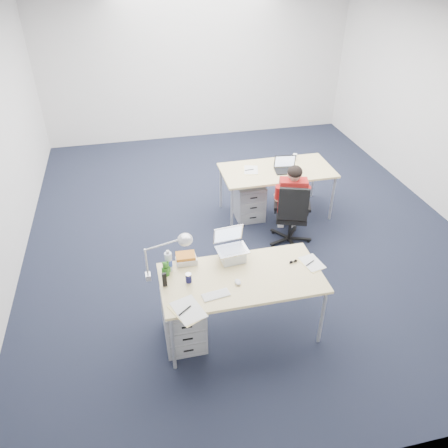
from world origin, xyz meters
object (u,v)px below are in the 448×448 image
object	(u,v)px
computer_mouse	(238,282)
bear_figurine	(166,268)
dark_laptop	(286,164)
drawer_pedestal_far	(248,199)
water_bottle	(168,260)
silver_laptop	(232,246)
wireless_keyboard	(216,295)
headphones	(231,259)
desk_near	(242,280)
drawer_pedestal_near	(184,320)
sunglasses	(293,262)
office_chair	(290,226)
can_koozie	(189,278)
seated_person	(291,201)
cordless_phone	(165,280)
book_stack	(186,258)
desk_lamp	(162,257)
far_cup	(295,157)
desk_far	(277,172)

from	to	relation	value
computer_mouse	bear_figurine	bearing A→B (deg)	152.61
bear_figurine	dark_laptop	xyz separation A→B (m)	(1.92, 1.87, 0.03)
drawer_pedestal_far	water_bottle	xyz separation A→B (m)	(-1.37, -1.91, 0.58)
computer_mouse	bear_figurine	size ratio (longest dim) A/B	0.55
silver_laptop	bear_figurine	xyz separation A→B (m)	(-0.69, -0.09, -0.08)
wireless_keyboard	headphones	xyz separation A→B (m)	(0.26, 0.47, 0.01)
desk_near	dark_laptop	world-z (taller)	dark_laptop
silver_laptop	headphones	world-z (taller)	silver_laptop
drawer_pedestal_near	sunglasses	xyz separation A→B (m)	(1.17, 0.11, 0.47)
office_chair	can_koozie	size ratio (longest dim) A/B	9.39
desk_near	drawer_pedestal_near	xyz separation A→B (m)	(-0.60, -0.01, -0.41)
seated_person	silver_laptop	world-z (taller)	seated_person
drawer_pedestal_far	cordless_phone	xyz separation A→B (m)	(-1.44, -2.14, 0.53)
book_stack	desk_lamp	bearing A→B (deg)	-145.56
seated_person	book_stack	xyz separation A→B (m)	(-1.59, -1.20, 0.21)
bear_figurine	headphones	bearing A→B (deg)	1.28
silver_laptop	cordless_phone	xyz separation A→B (m)	(-0.72, -0.25, -0.09)
can_koozie	desk_lamp	size ratio (longest dim) A/B	0.20
computer_mouse	book_stack	size ratio (longest dim) A/B	0.44
desk_lamp	seated_person	bearing A→B (deg)	44.98
computer_mouse	cordless_phone	xyz separation A→B (m)	(-0.69, 0.12, 0.06)
drawer_pedestal_far	bear_figurine	distance (m)	2.49
dark_laptop	wireless_keyboard	bearing A→B (deg)	-116.77
cordless_phone	desk_lamp	size ratio (longest dim) A/B	0.31
bear_figurine	far_cup	world-z (taller)	bear_figurine
desk_far	drawer_pedestal_far	xyz separation A→B (m)	(-0.41, 0.02, -0.41)
dark_laptop	water_bottle	bearing A→B (deg)	-129.52
silver_laptop	dark_laptop	bearing A→B (deg)	49.79
drawer_pedestal_near	computer_mouse	bearing A→B (deg)	-7.95
headphones	desk_lamp	world-z (taller)	desk_lamp
seated_person	bear_figurine	bearing A→B (deg)	-127.64
computer_mouse	water_bottle	distance (m)	0.72
water_bottle	far_cup	world-z (taller)	water_bottle
wireless_keyboard	sunglasses	distance (m)	0.93
seated_person	far_cup	distance (m)	0.95
desk_near	drawer_pedestal_near	bearing A→B (deg)	-179.01
cordless_phone	dark_laptop	bearing A→B (deg)	37.91
silver_laptop	computer_mouse	xyz separation A→B (m)	(-0.04, -0.37, -0.15)
cordless_phone	far_cup	bearing A→B (deg)	38.76
wireless_keyboard	far_cup	world-z (taller)	far_cup
cordless_phone	dark_laptop	world-z (taller)	dark_laptop
office_chair	drawer_pedestal_far	xyz separation A→B (m)	(-0.37, 0.78, 0.01)
seated_person	book_stack	bearing A→B (deg)	-127.42
seated_person	sunglasses	distance (m)	1.55
desk_near	sunglasses	bearing A→B (deg)	9.50
desk_far	desk_near	bearing A→B (deg)	-116.98
desk_near	office_chair	bearing A→B (deg)	52.71
can_koozie	far_cup	world-z (taller)	can_koozie
computer_mouse	desk_lamp	bearing A→B (deg)	154.90
cordless_phone	sunglasses	size ratio (longest dim) A/B	1.66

